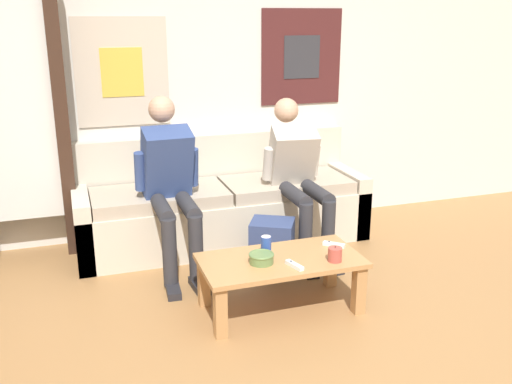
% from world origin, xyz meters
% --- Properties ---
extents(wall_back, '(10.00, 0.07, 2.55)m').
position_xyz_m(wall_back, '(-0.00, 2.47, 1.28)').
color(wall_back, silver).
rests_on(wall_back, ground_plane).
extents(couch, '(2.31, 0.72, 0.84)m').
position_xyz_m(couch, '(-0.18, 2.11, 0.29)').
color(couch, beige).
rests_on(couch, ground_plane).
extents(coffee_table, '(1.00, 0.51, 0.35)m').
position_xyz_m(coffee_table, '(-0.15, 0.88, 0.28)').
color(coffee_table, '#B27F4C').
rests_on(coffee_table, ground_plane).
extents(person_seated_adult, '(0.47, 0.89, 1.23)m').
position_xyz_m(person_seated_adult, '(-0.66, 1.75, 0.67)').
color(person_seated_adult, '#2D2D33').
rests_on(person_seated_adult, ground_plane).
extents(person_seated_teen, '(0.47, 0.93, 1.16)m').
position_xyz_m(person_seated_teen, '(0.33, 1.76, 0.64)').
color(person_seated_teen, '#2D2D33').
rests_on(person_seated_teen, ground_plane).
extents(backpack, '(0.39, 0.37, 0.38)m').
position_xyz_m(backpack, '(-0.01, 1.42, 0.18)').
color(backpack, navy).
rests_on(backpack, ground_plane).
extents(ceramic_bowl, '(0.16, 0.16, 0.06)m').
position_xyz_m(ceramic_bowl, '(-0.28, 0.85, 0.38)').
color(ceramic_bowl, '#607F47').
rests_on(ceramic_bowl, coffee_table).
extents(pillar_candle, '(0.09, 0.09, 0.10)m').
position_xyz_m(pillar_candle, '(0.15, 0.73, 0.39)').
color(pillar_candle, '#B24C42').
rests_on(pillar_candle, coffee_table).
extents(drink_can_blue, '(0.07, 0.07, 0.12)m').
position_xyz_m(drink_can_blue, '(-0.21, 0.96, 0.41)').
color(drink_can_blue, '#28479E').
rests_on(drink_can_blue, coffee_table).
extents(game_controller_near_left, '(0.13, 0.12, 0.03)m').
position_xyz_m(game_controller_near_left, '(0.25, 0.94, 0.36)').
color(game_controller_near_left, white).
rests_on(game_controller_near_left, coffee_table).
extents(game_controller_near_right, '(0.07, 0.15, 0.03)m').
position_xyz_m(game_controller_near_right, '(-0.11, 0.73, 0.36)').
color(game_controller_near_right, white).
rests_on(game_controller_near_right, coffee_table).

